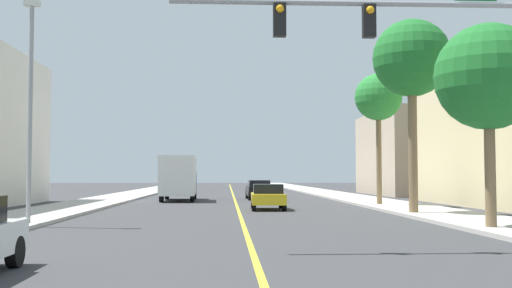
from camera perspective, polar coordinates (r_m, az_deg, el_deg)
name	(u,v)px	position (r m, az deg, el deg)	size (l,w,h in m)	color
ground	(235,200)	(46.20, -2.01, -5.22)	(192.00, 192.00, 0.00)	#38383A
sidewalk_left	(112,199)	(46.98, -13.36, -5.01)	(3.91, 168.00, 0.15)	#B2ADA3
sidewalk_right	(355,198)	(47.23, 9.29, -5.04)	(3.91, 168.00, 0.15)	#B2ADA3
lane_marking_center	(235,200)	(46.20, -2.01, -5.22)	(0.16, 144.00, 0.01)	yellow
building_right_far	(453,154)	(61.07, 17.97, -0.86)	(15.56, 15.15, 7.79)	tan
traffic_signal_mast	(438,55)	(16.27, 16.63, 8.00)	(9.84, 0.36, 6.53)	gray
street_lamp	(30,99)	(23.64, -20.36, 3.96)	(0.56, 0.28, 8.10)	gray
palm_near	(488,78)	(22.02, 20.91, 5.81)	(3.59, 3.59, 6.83)	brown
palm_mid	(412,60)	(29.64, 14.36, 7.62)	(3.62, 3.62, 9.00)	brown
palm_far	(378,99)	(37.16, 11.38, 4.19)	(2.81, 2.81, 7.77)	brown
car_black	(259,189)	(46.38, 0.25, -4.26)	(1.88, 4.49, 1.46)	black
car_yellow	(268,196)	(32.87, 1.13, -4.93)	(1.87, 3.88, 1.37)	gold
delivery_truck	(179,177)	(44.16, -7.24, -3.12)	(2.56, 7.49, 3.18)	#194799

